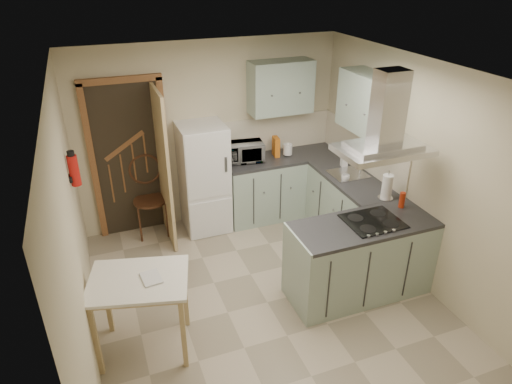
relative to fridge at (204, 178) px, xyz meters
name	(u,v)px	position (x,y,z in m)	size (l,w,h in m)	color
floor	(267,302)	(0.20, -1.80, -0.75)	(4.20, 4.20, 0.00)	tan
ceiling	(271,75)	(0.20, -1.80, 1.75)	(4.20, 4.20, 0.00)	silver
back_wall	(211,134)	(0.20, 0.30, 0.50)	(3.60, 3.60, 0.00)	beige
left_wall	(74,239)	(-1.60, -1.80, 0.50)	(4.20, 4.20, 0.00)	beige
right_wall	(419,175)	(2.00, -1.80, 0.50)	(4.20, 4.20, 0.00)	beige
doorway	(130,160)	(-0.90, 0.27, 0.30)	(1.10, 0.12, 2.10)	brown
fridge	(204,178)	(0.00, 0.00, 0.00)	(0.60, 0.60, 1.50)	white
counter_back	(263,188)	(0.86, 0.00, -0.30)	(1.08, 0.60, 0.90)	#9EB2A0
counter_right	(338,199)	(1.70, -0.68, -0.30)	(0.60, 1.95, 0.90)	#9EB2A0
splashback	(276,133)	(1.16, 0.29, 0.40)	(1.68, 0.02, 0.50)	beige
wall_cabinet_back	(281,87)	(1.15, 0.12, 1.10)	(0.85, 0.35, 0.70)	#9EB2A0
wall_cabinet_right	(369,104)	(1.82, -0.95, 1.10)	(0.35, 0.90, 0.70)	#9EB2A0
peninsula	(360,258)	(1.22, -1.98, -0.30)	(1.55, 0.65, 0.90)	#9EB2A0
hob	(373,221)	(1.32, -1.98, 0.16)	(0.58, 0.50, 0.01)	black
extractor_hood	(383,150)	(1.32, -1.98, 0.97)	(0.90, 0.55, 0.10)	silver
sink	(348,174)	(1.70, -0.85, 0.16)	(0.45, 0.40, 0.01)	silver
fire_extinguisher	(74,171)	(-1.54, -0.90, 0.75)	(0.10, 0.10, 0.32)	#B2140F
drop_leaf_table	(143,314)	(-1.14, -1.98, -0.34)	(0.88, 0.66, 0.83)	#D9AC85
bentwood_chair	(150,201)	(-0.73, 0.10, -0.25)	(0.44, 0.44, 1.00)	#442716
microwave	(246,152)	(0.61, 0.04, 0.28)	(0.47, 0.32, 0.26)	black
kettle	(288,149)	(1.23, 0.00, 0.24)	(0.13, 0.13, 0.19)	white
cereal_box	(276,147)	(1.07, 0.06, 0.28)	(0.07, 0.18, 0.27)	orange
soap_bottle	(344,160)	(1.78, -0.61, 0.24)	(0.08, 0.08, 0.18)	silver
paper_towel	(387,187)	(1.76, -1.58, 0.30)	(0.12, 0.12, 0.31)	white
cup	(345,178)	(1.56, -1.01, 0.19)	(0.10, 0.10, 0.08)	silver
red_bottle	(402,200)	(1.80, -1.82, 0.24)	(0.06, 0.06, 0.18)	red
book	(142,277)	(-1.11, -2.03, 0.13)	(0.16, 0.22, 0.10)	brown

